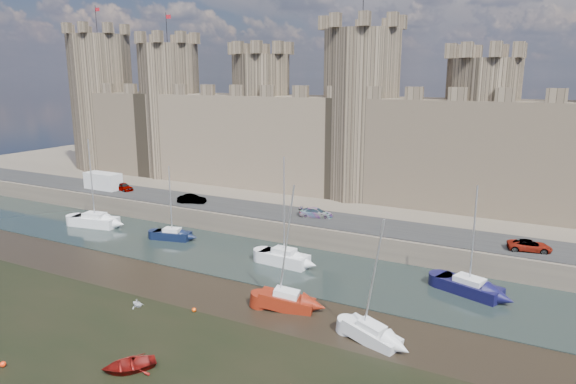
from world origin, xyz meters
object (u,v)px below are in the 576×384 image
object	(u,v)px
car_3	(530,246)
sailboat_3	(469,286)
sailboat_1	(172,234)
car_1	(192,199)
sailboat_5	(371,333)
sailboat_4	(287,300)
car_0	(123,187)
van	(103,181)
sailboat_0	(95,220)
sailboat_2	(284,257)
car_2	(316,213)

from	to	relation	value
car_3	sailboat_3	size ratio (longest dim) A/B	0.41
sailboat_1	sailboat_3	distance (m)	34.30
car_1	sailboat_5	bearing A→B (deg)	-140.61
sailboat_1	sailboat_4	size ratio (longest dim) A/B	0.82
car_0	sailboat_3	distance (m)	52.12
car_0	van	size ratio (longest dim) A/B	0.62
car_0	sailboat_0	world-z (taller)	sailboat_0
sailboat_3	sailboat_2	bearing A→B (deg)	-156.51
car_3	sailboat_2	world-z (taller)	sailboat_2
car_2	sailboat_2	size ratio (longest dim) A/B	0.36
car_2	sailboat_1	bearing A→B (deg)	106.93
car_0	van	world-z (taller)	van
sailboat_5	van	bearing A→B (deg)	173.80
car_3	sailboat_0	xyz separation A→B (m)	(-51.35, -8.14, -2.20)
sailboat_4	sailboat_1	bearing A→B (deg)	140.62
car_0	car_3	size ratio (longest dim) A/B	0.88
car_3	van	distance (m)	59.02
sailboat_5	sailboat_4	bearing A→B (deg)	-177.04
car_2	car_3	distance (m)	23.90
sailboat_2	car_1	bearing A→B (deg)	158.16
car_0	car_1	size ratio (longest dim) A/B	0.95
sailboat_2	sailboat_4	world-z (taller)	sailboat_2
sailboat_1	sailboat_5	size ratio (longest dim) A/B	0.93
car_3	sailboat_1	world-z (taller)	sailboat_1
car_1	van	size ratio (longest dim) A/B	0.65
car_0	sailboat_1	distance (m)	19.45
car_0	sailboat_2	bearing A→B (deg)	-93.91
sailboat_1	sailboat_2	size ratio (longest dim) A/B	0.79
car_0	car_1	world-z (taller)	car_1
sailboat_0	sailboat_3	world-z (taller)	sailboat_0
sailboat_0	sailboat_1	size ratio (longest dim) A/B	1.28
sailboat_1	sailboat_4	world-z (taller)	sailboat_4
car_0	car_3	distance (m)	55.68
car_3	sailboat_5	xyz separation A→B (m)	(-9.46, -19.84, -2.37)
sailboat_0	sailboat_5	size ratio (longest dim) A/B	1.19
car_2	sailboat_3	distance (m)	21.60
sailboat_2	sailboat_4	size ratio (longest dim) A/B	1.05
car_3	sailboat_5	bearing A→B (deg)	141.94
car_0	sailboat_0	size ratio (longest dim) A/B	0.32
sailboat_1	sailboat_5	distance (m)	31.61
car_2	sailboat_1	world-z (taller)	sailboat_1
van	sailboat_1	distance (m)	22.22
car_0	sailboat_3	world-z (taller)	sailboat_3
sailboat_1	sailboat_2	distance (m)	16.02
car_0	sailboat_1	xyz separation A→B (m)	(16.99, -9.17, -2.38)
sailboat_0	sailboat_2	bearing A→B (deg)	-11.66
car_1	car_3	xyz separation A→B (m)	(41.63, 0.09, -0.05)
car_0	van	xyz separation A→B (m)	(-3.35, -0.76, 0.66)
car_0	sailboat_4	bearing A→B (deg)	-103.39
sailboat_3	sailboat_4	bearing A→B (deg)	-122.95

